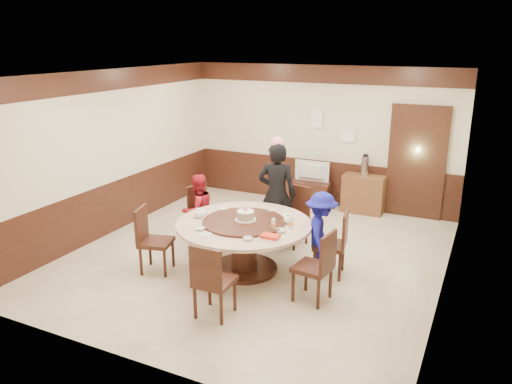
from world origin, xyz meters
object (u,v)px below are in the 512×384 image
at_px(television, 311,172).
at_px(person_blue, 321,234).
at_px(person_standing, 277,194).
at_px(thermos, 365,166).
at_px(birthday_cake, 246,215).
at_px(banquet_table, 244,237).
at_px(person_red, 198,210).
at_px(side_cabinet, 364,194).
at_px(tv_stand, 310,193).
at_px(shrimp_platter, 270,237).

bearing_deg(television, person_blue, 111.98).
bearing_deg(person_standing, thermos, -125.22).
bearing_deg(birthday_cake, banquet_table, -106.70).
xyz_separation_m(person_blue, television, (-1.20, 2.92, 0.09)).
xyz_separation_m(person_standing, person_red, (-1.13, -0.60, -0.26)).
bearing_deg(person_blue, person_red, 67.04).
distance_m(person_blue, side_cabinet, 2.96).
relative_size(tv_stand, side_cabinet, 1.06).
height_order(banquet_table, person_blue, person_blue).
bearing_deg(television, thermos, -178.78).
xyz_separation_m(shrimp_platter, thermos, (0.32, 3.74, 0.16)).
height_order(person_red, shrimp_platter, person_red).
height_order(television, thermos, thermos).
relative_size(person_standing, television, 2.38).
distance_m(shrimp_platter, side_cabinet, 3.78).
height_order(person_red, side_cabinet, person_red).
height_order(person_red, birthday_cake, person_red).
height_order(shrimp_platter, tv_stand, shrimp_platter).
bearing_deg(shrimp_platter, thermos, 85.06).
relative_size(shrimp_platter, side_cabinet, 0.38).
xyz_separation_m(shrimp_platter, tv_stand, (-0.76, 3.71, -0.53)).
height_order(banquet_table, shrimp_platter, shrimp_platter).
bearing_deg(television, shrimp_platter, 101.22).
relative_size(banquet_table, tv_stand, 2.30).
distance_m(person_blue, shrimp_platter, 0.92).
xyz_separation_m(television, thermos, (1.08, 0.03, 0.23)).
xyz_separation_m(person_red, tv_stand, (0.95, 2.78, -0.35)).
relative_size(person_standing, shrimp_platter, 5.74).
relative_size(birthday_cake, tv_stand, 0.36).
bearing_deg(person_red, television, -173.33).
relative_size(person_red, shrimp_platter, 4.03).
bearing_deg(person_red, banquet_table, 90.14).
bearing_deg(person_standing, side_cabinet, -125.39).
xyz_separation_m(person_standing, side_cabinet, (0.90, 2.21, -0.49)).
distance_m(tv_stand, television, 0.46).
bearing_deg(person_red, thermos, 169.61).
relative_size(birthday_cake, side_cabinet, 0.38).
bearing_deg(shrimp_platter, television, 101.58).
bearing_deg(person_blue, shrimp_platter, 131.83).
relative_size(shrimp_platter, tv_stand, 0.35).
distance_m(person_standing, tv_stand, 2.27).
bearing_deg(side_cabinet, tv_stand, -178.43).
distance_m(tv_stand, side_cabinet, 1.10).
bearing_deg(shrimp_platter, person_blue, 61.11).
bearing_deg(thermos, birthday_cake, -105.41).
distance_m(person_blue, television, 3.16).
bearing_deg(banquet_table, person_red, 154.69).
relative_size(person_blue, thermos, 3.24).
height_order(banquet_table, person_standing, person_standing).
distance_m(banquet_table, person_red, 1.23).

